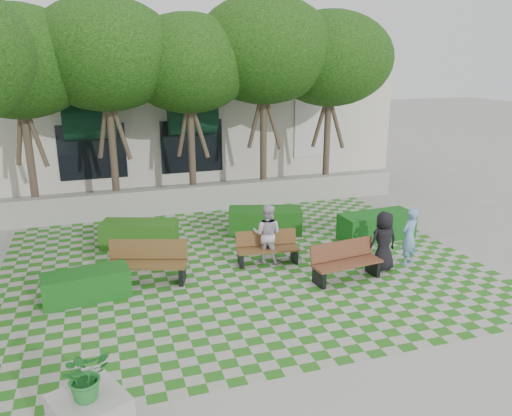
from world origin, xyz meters
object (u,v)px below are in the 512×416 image
object	(u,v)px
bench_east	(345,262)
person_dark	(383,241)
bench_mid	(267,248)
bench_west	(147,263)
hedge_midright	(265,221)
person_white	(267,234)
hedge_west	(86,285)
hedge_midleft	(140,234)
planter_front	(90,413)
hedge_east	(377,226)
person_blue	(409,237)

from	to	relation	value
bench_east	person_dark	distance (m)	1.22
bench_mid	bench_west	bearing A→B (deg)	-170.28
hedge_midright	person_white	size ratio (longest dim) A/B	1.39
bench_east	bench_mid	size ratio (longest dim) A/B	1.08
person_white	hedge_west	bearing A→B (deg)	40.54
hedge_midleft	planter_front	world-z (taller)	planter_front
bench_mid	planter_front	world-z (taller)	planter_front
bench_mid	person_dark	distance (m)	2.98
bench_west	hedge_midleft	world-z (taller)	bench_west
bench_mid	hedge_midleft	bearing A→B (deg)	150.45
bench_east	hedge_west	bearing A→B (deg)	165.35
hedge_east	hedge_midright	xyz separation A→B (m)	(-3.00, 1.51, -0.01)
hedge_midleft	hedge_east	bearing A→B (deg)	-12.71
planter_front	person_white	bearing A→B (deg)	51.05
hedge_east	hedge_west	size ratio (longest dim) A/B	1.19
hedge_midright	hedge_west	world-z (taller)	hedge_midright
hedge_west	planter_front	world-z (taller)	planter_front
bench_west	bench_east	bearing A→B (deg)	1.42
hedge_east	planter_front	world-z (taller)	planter_front
hedge_midleft	person_white	size ratio (longest dim) A/B	1.33
bench_mid	hedge_midleft	distance (m)	3.82
person_white	person_dark	bearing A→B (deg)	-176.59
bench_east	hedge_west	distance (m)	6.07
hedge_midright	hedge_west	size ratio (longest dim) A/B	1.18
hedge_west	person_white	xyz separation A→B (m)	(4.54, 0.72, 0.46)
bench_east	planter_front	world-z (taller)	planter_front
hedge_east	person_white	distance (m)	3.78
hedge_midright	person_white	bearing A→B (deg)	-107.94
bench_mid	person_blue	xyz separation A→B (m)	(3.46, -1.23, 0.35)
bench_mid	hedge_west	distance (m)	4.58
hedge_east	person_white	world-z (taller)	person_white
person_blue	hedge_midright	bearing A→B (deg)	-73.58
planter_front	person_blue	xyz separation A→B (m)	(7.93, 4.25, 0.12)
hedge_east	bench_mid	bearing A→B (deg)	-168.93
hedge_midright	bench_west	bearing A→B (deg)	-148.00
bench_east	hedge_west	size ratio (longest dim) A/B	0.97
hedge_midright	planter_front	bearing A→B (deg)	-123.89
hedge_west	hedge_east	bearing A→B (deg)	9.58
bench_east	person_blue	xyz separation A→B (m)	(1.99, 0.31, 0.32)
hedge_west	planter_front	distance (m)	4.82
planter_front	person_white	xyz separation A→B (m)	(4.48, 5.54, 0.15)
bench_east	person_white	size ratio (longest dim) A/B	1.14
hedge_east	person_dark	bearing A→B (deg)	-117.63
bench_mid	person_white	bearing A→B (deg)	84.24
bench_mid	person_white	distance (m)	0.39
bench_west	person_dark	bearing A→B (deg)	6.52
bench_east	person_dark	size ratio (longest dim) A/B	1.17
hedge_east	person_dark	world-z (taller)	person_dark
bench_mid	hedge_west	bearing A→B (deg)	-164.92
hedge_midleft	bench_west	bearing A→B (deg)	-91.05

